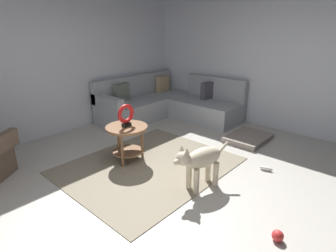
% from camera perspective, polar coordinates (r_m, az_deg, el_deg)
% --- Properties ---
extents(ground_plane, '(6.00, 6.00, 0.10)m').
position_cam_1_polar(ground_plane, '(3.46, 2.44, -13.60)').
color(ground_plane, '#B7B2A8').
extents(wall_back, '(6.00, 0.12, 2.70)m').
position_cam_1_polar(wall_back, '(5.29, -23.24, 12.79)').
color(wall_back, silver).
rests_on(wall_back, ground_plane).
extents(wall_right, '(0.12, 6.00, 2.70)m').
position_cam_1_polar(wall_right, '(5.51, 23.19, 13.02)').
color(wall_right, silver).
rests_on(wall_right, ground_plane).
extents(area_rug, '(2.30, 1.90, 0.01)m').
position_cam_1_polar(area_rug, '(3.94, -4.05, -8.25)').
color(area_rug, gray).
rests_on(area_rug, ground_plane).
extents(sectional_couch, '(2.20, 2.25, 0.88)m').
position_cam_1_polar(sectional_couch, '(5.93, -0.14, 4.52)').
color(sectional_couch, '#9EA3A8').
rests_on(sectional_couch, ground_plane).
extents(side_table, '(0.60, 0.60, 0.54)m').
position_cam_1_polar(side_table, '(3.96, -8.60, -1.73)').
color(side_table, brown).
rests_on(side_table, ground_plane).
extents(torus_sculpture, '(0.28, 0.08, 0.33)m').
position_cam_1_polar(torus_sculpture, '(3.86, -8.83, 2.34)').
color(torus_sculpture, black).
rests_on(torus_sculpture, side_table).
extents(dog_bed_mat, '(0.80, 0.60, 0.09)m').
position_cam_1_polar(dog_bed_mat, '(4.97, 16.52, -2.41)').
color(dog_bed_mat, gray).
rests_on(dog_bed_mat, ground_plane).
extents(dog, '(0.84, 0.34, 0.63)m').
position_cam_1_polar(dog, '(3.27, 6.83, -7.18)').
color(dog, beige).
rests_on(dog, ground_plane).
extents(dog_toy_ball, '(0.11, 0.11, 0.11)m').
position_cam_1_polar(dog_toy_ball, '(2.88, 22.06, -20.59)').
color(dog_toy_ball, red).
rests_on(dog_toy_ball, ground_plane).
extents(dog_toy_bone, '(0.10, 0.19, 0.06)m').
position_cam_1_polar(dog_toy_bone, '(4.03, 19.88, -8.39)').
color(dog_toy_bone, silver).
rests_on(dog_toy_bone, ground_plane).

